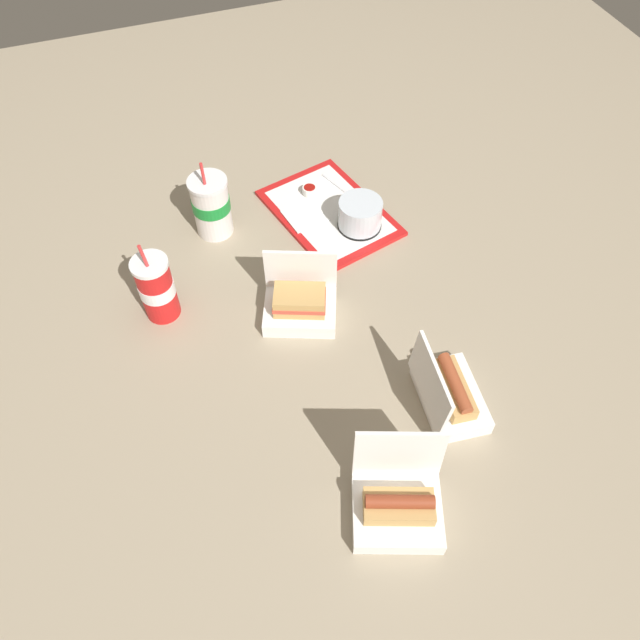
% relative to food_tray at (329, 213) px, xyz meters
% --- Properties ---
extents(ground_plane, '(3.20, 3.20, 0.00)m').
position_rel_food_tray_xyz_m(ground_plane, '(0.39, -0.20, -0.01)').
color(ground_plane, gray).
extents(food_tray, '(0.42, 0.34, 0.01)m').
position_rel_food_tray_xyz_m(food_tray, '(0.00, 0.00, 0.00)').
color(food_tray, red).
rests_on(food_tray, ground_plane).
extents(cake_container, '(0.12, 0.12, 0.08)m').
position_rel_food_tray_xyz_m(cake_container, '(0.08, 0.06, 0.05)').
color(cake_container, black).
rests_on(cake_container, food_tray).
extents(ketchup_cup, '(0.04, 0.04, 0.02)m').
position_rel_food_tray_xyz_m(ketchup_cup, '(-0.08, -0.03, 0.02)').
color(ketchup_cup, white).
rests_on(ketchup_cup, food_tray).
extents(napkin_stack, '(0.12, 0.12, 0.00)m').
position_rel_food_tray_xyz_m(napkin_stack, '(-0.00, -0.07, 0.01)').
color(napkin_stack, white).
rests_on(napkin_stack, food_tray).
extents(plastic_fork, '(0.11, 0.05, 0.00)m').
position_rel_food_tray_xyz_m(plastic_fork, '(-0.09, 0.06, 0.01)').
color(plastic_fork, white).
rests_on(plastic_fork, food_tray).
extents(clamshell_hotdog_center, '(0.21, 0.22, 0.18)m').
position_rel_food_tray_xyz_m(clamshell_hotdog_center, '(0.83, -0.17, 0.04)').
color(clamshell_hotdog_center, white).
rests_on(clamshell_hotdog_center, ground_plane).
extents(clamshell_sandwich_front, '(0.19, 0.21, 0.16)m').
position_rel_food_tray_xyz_m(clamshell_sandwich_front, '(0.31, -0.19, 0.04)').
color(clamshell_sandwich_front, white).
rests_on(clamshell_sandwich_front, ground_plane).
extents(clamshell_hotdog_right, '(0.20, 0.15, 0.16)m').
position_rel_food_tray_xyz_m(clamshell_hotdog_right, '(0.65, 0.03, 0.03)').
color(clamshell_hotdog_right, white).
rests_on(clamshell_hotdog_right, ground_plane).
extents(soda_cup_left, '(0.10, 0.10, 0.23)m').
position_rel_food_tray_xyz_m(soda_cup_left, '(-0.05, -0.31, 0.08)').
color(soda_cup_left, white).
rests_on(soda_cup_left, ground_plane).
extents(soda_cup_back, '(0.09, 0.09, 0.24)m').
position_rel_food_tray_xyz_m(soda_cup_back, '(0.18, -0.50, 0.08)').
color(soda_cup_back, red).
rests_on(soda_cup_back, ground_plane).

